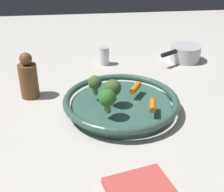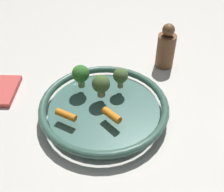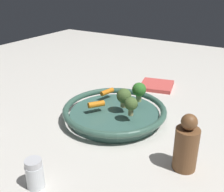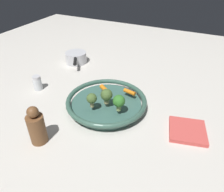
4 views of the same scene
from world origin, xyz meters
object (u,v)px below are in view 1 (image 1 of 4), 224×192
(serving_bowl, at_px, (121,103))
(baby_carrot_left, at_px, (135,88))
(baby_carrot_right, at_px, (153,105))
(saucepan, at_px, (185,53))
(broccoli_floret_edge, at_px, (95,83))
(pepper_mill, at_px, (28,78))
(broccoli_floret_large, at_px, (107,98))
(broccoli_floret_small, at_px, (113,88))
(salt_shaker, at_px, (104,56))

(serving_bowl, bearing_deg, baby_carrot_left, 35.14)
(baby_carrot_right, xyz_separation_m, saucepan, (0.22, 0.40, -0.02))
(broccoli_floret_edge, relative_size, pepper_mill, 0.40)
(baby_carrot_left, bearing_deg, serving_bowl, -144.86)
(baby_carrot_left, distance_m, broccoli_floret_large, 0.14)
(pepper_mill, bearing_deg, serving_bowl, -24.16)
(baby_carrot_left, xyz_separation_m, pepper_mill, (-0.30, 0.08, 0.01))
(serving_bowl, xyz_separation_m, baby_carrot_right, (0.07, -0.07, 0.03))
(baby_carrot_left, relative_size, broccoli_floret_large, 0.81)
(broccoli_floret_small, xyz_separation_m, broccoli_floret_large, (-0.02, -0.06, 0.00))
(serving_bowl, height_order, broccoli_floret_large, broccoli_floret_large)
(baby_carrot_left, distance_m, pepper_mill, 0.31)
(serving_bowl, bearing_deg, salt_shaker, 92.10)
(broccoli_floret_large, bearing_deg, broccoli_floret_edge, 103.60)
(serving_bowl, height_order, baby_carrot_right, baby_carrot_right)
(salt_shaker, distance_m, pepper_mill, 0.33)
(baby_carrot_right, xyz_separation_m, broccoli_floret_large, (-0.11, -0.00, 0.03))
(broccoli_floret_small, height_order, saucepan, broccoli_floret_small)
(serving_bowl, xyz_separation_m, broccoli_floret_large, (-0.04, -0.07, 0.06))
(serving_bowl, height_order, pepper_mill, pepper_mill)
(broccoli_floret_large, height_order, saucepan, broccoli_floret_large)
(baby_carrot_right, distance_m, broccoli_floret_small, 0.11)
(broccoli_floret_edge, xyz_separation_m, pepper_mill, (-0.19, 0.09, -0.02))
(broccoli_floret_large, bearing_deg, baby_carrot_right, 2.29)
(baby_carrot_left, bearing_deg, baby_carrot_right, -75.73)
(baby_carrot_right, bearing_deg, broccoli_floret_small, 150.13)
(baby_carrot_left, relative_size, pepper_mill, 0.36)
(broccoli_floret_small, bearing_deg, saucepan, 47.80)
(baby_carrot_right, bearing_deg, pepper_mill, 150.74)
(baby_carrot_right, xyz_separation_m, broccoli_floret_small, (-0.09, 0.05, 0.03))
(broccoli_floret_small, relative_size, salt_shaker, 0.88)
(pepper_mill, height_order, saucepan, pepper_mill)
(broccoli_floret_edge, bearing_deg, salt_shaker, 79.89)
(serving_bowl, distance_m, pepper_mill, 0.28)
(saucepan, bearing_deg, broccoli_floret_large, -129.57)
(serving_bowl, bearing_deg, saucepan, 48.93)
(baby_carrot_left, xyz_separation_m, broccoli_floret_large, (-0.09, -0.10, 0.03))
(broccoli_floret_large, relative_size, salt_shaker, 0.93)
(broccoli_floret_edge, distance_m, saucepan, 0.48)
(broccoli_floret_small, relative_size, pepper_mill, 0.42)
(baby_carrot_left, distance_m, baby_carrot_right, 0.10)
(broccoli_floret_small, height_order, broccoli_floret_edge, broccoli_floret_small)
(broccoli_floret_large, relative_size, saucepan, 0.36)
(broccoli_floret_edge, xyz_separation_m, saucepan, (0.36, 0.31, -0.05))
(serving_bowl, relative_size, broccoli_floret_large, 5.11)
(serving_bowl, relative_size, pepper_mill, 2.29)
(pepper_mill, relative_size, saucepan, 0.81)
(serving_bowl, height_order, broccoli_floret_edge, broccoli_floret_edge)
(broccoli_floret_small, bearing_deg, broccoli_floret_edge, 139.51)
(serving_bowl, height_order, salt_shaker, salt_shaker)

